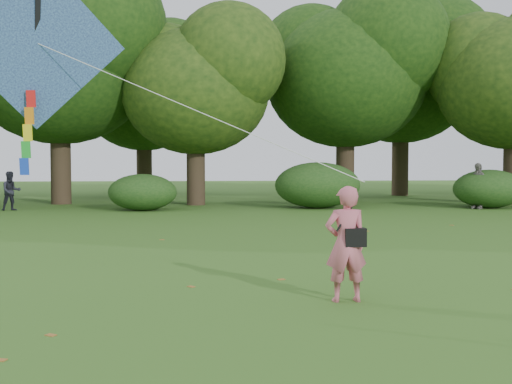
{
  "coord_description": "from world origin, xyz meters",
  "views": [
    {
      "loc": [
        -1.32,
        -8.0,
        2.03
      ],
      "look_at": [
        -0.62,
        2.0,
        1.5
      ],
      "focal_mm": 45.0,
      "sensor_mm": 36.0,
      "label": 1
    }
  ],
  "objects": [
    {
      "name": "man_kite_flyer",
      "position": [
        0.57,
        0.88,
        0.82
      ],
      "size": [
        0.62,
        0.43,
        1.64
      ],
      "primitive_type": "imported",
      "rotation": [
        0.0,
        0.0,
        3.2
      ],
      "color": "#C25B6C",
      "rests_on": "ground"
    },
    {
      "name": "tree_line",
      "position": [
        1.67,
        22.88,
        5.6
      ],
      "size": [
        54.7,
        15.3,
        9.48
      ],
      "color": "#3A2D1E",
      "rests_on": "ground"
    },
    {
      "name": "ground",
      "position": [
        0.0,
        0.0,
        0.0
      ],
      "size": [
        100.0,
        100.0,
        0.0
      ],
      "primitive_type": "plane",
      "color": "#265114",
      "rests_on": "ground"
    },
    {
      "name": "flying_kite",
      "position": [
        -3.97,
        2.07,
        3.74
      ],
      "size": [
        6.1,
        1.61,
        3.4
      ],
      "color": "#2967B2",
      "rests_on": "ground"
    },
    {
      "name": "fallen_leaves",
      "position": [
        0.86,
        3.29,
        0.01
      ],
      "size": [
        9.52,
        12.87,
        0.01
      ],
      "color": "#935C28",
      "rests_on": "ground"
    },
    {
      "name": "shrub_band",
      "position": [
        -0.72,
        17.6,
        0.86
      ],
      "size": [
        39.15,
        3.22,
        1.88
      ],
      "color": "#264919",
      "rests_on": "ground"
    },
    {
      "name": "bystander_left",
      "position": [
        -9.08,
        17.39,
        0.76
      ],
      "size": [
        0.92,
        0.86,
        1.53
      ],
      "primitive_type": "imported",
      "rotation": [
        0.0,
        0.0,
        0.48
      ],
      "color": "#20212B",
      "rests_on": "ground"
    },
    {
      "name": "bystander_right",
      "position": [
        9.34,
        17.0,
        0.92
      ],
      "size": [
        1.02,
        1.13,
        1.85
      ],
      "primitive_type": "imported",
      "rotation": [
        0.0,
        0.0,
        -0.92
      ],
      "color": "slate",
      "rests_on": "ground"
    },
    {
      "name": "crossbody_bag",
      "position": [
        0.69,
        0.85,
        0.93
      ],
      "size": [
        0.43,
        0.2,
        0.68
      ],
      "color": "black",
      "rests_on": "ground"
    }
  ]
}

